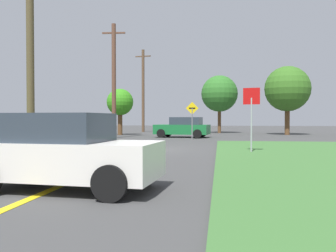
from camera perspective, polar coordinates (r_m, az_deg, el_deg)
name	(u,v)px	position (r m, az deg, el deg)	size (l,w,h in m)	color
ground_plane	(148,149)	(17.91, -3.22, -3.66)	(120.00, 120.00, 0.00)	#3F3F3F
lane_stripe_center	(90,173)	(10.23, -12.16, -7.29)	(0.20, 14.00, 0.01)	yellow
stop_sign	(251,108)	(16.05, 12.96, 2.82)	(0.70, 0.19, 2.83)	#9EA0A8
parked_car_near_building	(77,130)	(22.71, -14.02, -0.63)	(4.42, 2.60, 1.62)	black
car_behind_on_main_road	(65,152)	(8.01, -15.92, -3.93)	(3.98, 2.22, 1.62)	white
car_approaching_junction	(183,127)	(29.06, 2.39, -0.21)	(4.53, 2.60, 1.62)	#196B33
utility_pole_near	(30,53)	(16.85, -20.81, 10.68)	(1.80, 0.33, 8.42)	brown
utility_pole_mid	(114,80)	(28.64, -8.50, 7.18)	(1.80, 0.33, 8.83)	brown
utility_pole_far	(143,90)	(41.08, -3.93, 5.66)	(1.80, 0.37, 9.23)	brown
direction_sign	(192,116)	(26.04, 3.81, 1.55)	(0.90, 0.14, 2.70)	slate
oak_tree_left	(120,103)	(33.71, -7.54, 3.67)	(2.44, 2.44, 4.25)	brown
pine_tree_center	(219,94)	(38.29, 8.08, 5.04)	(3.78, 3.78, 6.00)	brown
oak_tree_right	(287,89)	(35.37, 18.23, 5.54)	(4.17, 4.17, 6.34)	brown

